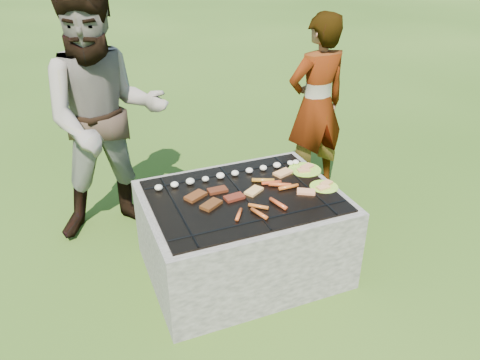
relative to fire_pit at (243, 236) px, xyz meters
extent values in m
plane|color=#274812|center=(0.00, 0.00, -0.28)|extent=(60.00, 60.00, 0.00)
cube|color=#9B948A|center=(0.00, 0.41, 0.02)|extent=(1.30, 0.18, 0.60)
cube|color=#A79D94|center=(0.00, -0.41, 0.02)|extent=(1.30, 0.18, 0.60)
cube|color=#9D948B|center=(-0.56, 0.00, 0.02)|extent=(0.18, 0.64, 0.60)
cube|color=#9D968B|center=(0.56, 0.00, 0.02)|extent=(0.18, 0.64, 0.60)
cube|color=black|center=(0.00, 0.00, -0.04)|extent=(0.94, 0.64, 0.48)
sphere|color=#FF5914|center=(0.00, 0.00, 0.18)|extent=(0.10, 0.10, 0.10)
cube|color=black|center=(0.00, 0.00, 0.32)|extent=(1.20, 0.90, 0.01)
cylinder|color=black|center=(-0.45, 0.00, 0.33)|extent=(0.01, 0.88, 0.01)
cylinder|color=black|center=(0.00, 0.00, 0.33)|extent=(0.01, 0.88, 0.01)
cylinder|color=black|center=(0.45, 0.00, 0.33)|extent=(0.01, 0.88, 0.01)
cylinder|color=black|center=(0.00, -0.32, 0.33)|extent=(1.18, 0.01, 0.01)
cylinder|color=black|center=(0.00, 0.32, 0.33)|extent=(1.18, 0.01, 0.01)
ellipsoid|color=beige|center=(-0.50, 0.28, 0.35)|extent=(0.06, 0.06, 0.04)
ellipsoid|color=white|center=(-0.39, 0.28, 0.35)|extent=(0.05, 0.05, 0.04)
ellipsoid|color=beige|center=(-0.28, 0.28, 0.35)|extent=(0.06, 0.06, 0.04)
ellipsoid|color=beige|center=(-0.17, 0.28, 0.35)|extent=(0.05, 0.05, 0.04)
ellipsoid|color=white|center=(-0.06, 0.28, 0.35)|extent=(0.06, 0.06, 0.04)
ellipsoid|color=beige|center=(0.05, 0.28, 0.35)|extent=(0.05, 0.05, 0.04)
ellipsoid|color=white|center=(0.17, 0.28, 0.35)|extent=(0.05, 0.05, 0.04)
ellipsoid|color=white|center=(0.28, 0.28, 0.35)|extent=(0.05, 0.05, 0.04)
ellipsoid|color=white|center=(0.39, 0.28, 0.35)|extent=(0.06, 0.06, 0.04)
ellipsoid|color=silver|center=(0.50, 0.28, 0.35)|extent=(0.05, 0.05, 0.03)
ellipsoid|color=silver|center=(0.54, 0.27, 0.35)|extent=(0.05, 0.05, 0.03)
cube|color=brown|center=(-0.30, 0.09, 0.34)|extent=(0.16, 0.14, 0.02)
cube|color=maroon|center=(-0.14, 0.11, 0.34)|extent=(0.13, 0.07, 0.02)
cube|color=brown|center=(-0.24, -0.05, 0.34)|extent=(0.16, 0.14, 0.02)
cube|color=maroon|center=(-0.07, -0.02, 0.34)|extent=(0.14, 0.09, 0.02)
cylinder|color=#BF7F1F|center=(0.20, 0.11, 0.34)|extent=(0.15, 0.09, 0.03)
cylinder|color=#B84A1E|center=(0.24, 0.06, 0.34)|extent=(0.14, 0.05, 0.03)
cylinder|color=#EB4826|center=(0.28, 0.01, 0.34)|extent=(0.15, 0.09, 0.03)
cylinder|color=#BE721F|center=(0.32, -0.04, 0.34)|extent=(0.14, 0.03, 0.03)
cylinder|color=orange|center=(0.03, -0.19, 0.34)|extent=(0.12, 0.10, 0.02)
cylinder|color=#C53D20|center=(0.16, -0.21, 0.34)|extent=(0.07, 0.15, 0.03)
cylinder|color=orange|center=(-0.12, -0.23, 0.34)|extent=(0.09, 0.12, 0.02)
cylinder|color=#BB5F1E|center=(0.00, -0.27, 0.34)|extent=(0.07, 0.14, 0.03)
cube|color=tan|center=(0.08, 0.01, 0.34)|extent=(0.15, 0.13, 0.02)
cube|color=#EEB879|center=(0.40, -0.13, 0.34)|extent=(0.14, 0.12, 0.02)
cube|color=tan|center=(0.38, 0.17, 0.34)|extent=(0.15, 0.12, 0.02)
cylinder|color=#DBFF3C|center=(0.56, 0.17, 0.33)|extent=(0.32, 0.32, 0.02)
cube|color=#DABE6F|center=(0.54, 0.15, 0.34)|extent=(0.10, 0.07, 0.01)
cube|color=#EEB779|center=(0.59, 0.19, 0.34)|extent=(0.11, 0.09, 0.02)
cylinder|color=#DBFD3C|center=(0.56, -0.10, 0.32)|extent=(0.23, 0.23, 0.01)
cube|color=#F6AF7E|center=(0.54, -0.12, 0.34)|extent=(0.09, 0.06, 0.01)
cube|color=tan|center=(0.59, -0.08, 0.34)|extent=(0.10, 0.08, 0.01)
imported|color=gray|center=(1.07, 0.91, 0.51)|extent=(0.61, 0.43, 1.59)
imported|color=#A09185|center=(-0.72, 0.87, 0.67)|extent=(0.95, 0.75, 1.90)
camera|label=1|loc=(-1.03, -2.47, 1.90)|focal=35.00mm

